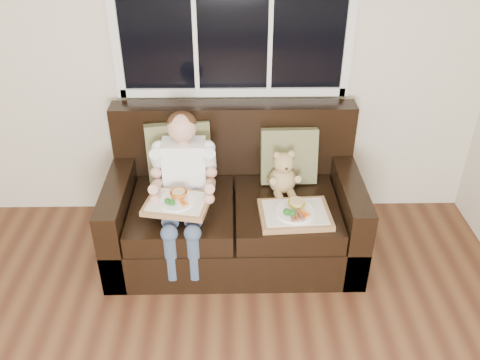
{
  "coord_description": "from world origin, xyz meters",
  "views": [
    {
      "loc": [
        0.43,
        -0.88,
        2.39
      ],
      "look_at": [
        0.48,
        1.85,
        0.65
      ],
      "focal_mm": 38.0,
      "sensor_mm": 36.0,
      "label": 1
    }
  ],
  "objects_px": {
    "child": "(184,176)",
    "teddy_bear": "(283,175)",
    "tray_left": "(177,202)",
    "loveseat": "(234,209)",
    "tray_right": "(295,213)"
  },
  "relations": [
    {
      "from": "child",
      "to": "teddy_bear",
      "type": "xyz_separation_m",
      "value": [
        0.66,
        0.12,
        -0.08
      ]
    },
    {
      "from": "tray_right",
      "to": "child",
      "type": "bearing_deg",
      "value": 162.92
    },
    {
      "from": "child",
      "to": "teddy_bear",
      "type": "height_order",
      "value": "child"
    },
    {
      "from": "loveseat",
      "to": "tray_right",
      "type": "distance_m",
      "value": 0.51
    },
    {
      "from": "teddy_bear",
      "to": "tray_left",
      "type": "bearing_deg",
      "value": -164.71
    },
    {
      "from": "child",
      "to": "tray_left",
      "type": "height_order",
      "value": "child"
    },
    {
      "from": "teddy_bear",
      "to": "tray_left",
      "type": "distance_m",
      "value": 0.75
    },
    {
      "from": "child",
      "to": "teddy_bear",
      "type": "bearing_deg",
      "value": 10.66
    },
    {
      "from": "tray_left",
      "to": "tray_right",
      "type": "bearing_deg",
      "value": 10.88
    },
    {
      "from": "loveseat",
      "to": "teddy_bear",
      "type": "distance_m",
      "value": 0.43
    },
    {
      "from": "child",
      "to": "teddy_bear",
      "type": "distance_m",
      "value": 0.67
    },
    {
      "from": "loveseat",
      "to": "child",
      "type": "xyz_separation_m",
      "value": [
        -0.33,
        -0.12,
        0.35
      ]
    },
    {
      "from": "loveseat",
      "to": "tray_right",
      "type": "xyz_separation_m",
      "value": [
        0.38,
        -0.3,
        0.17
      ]
    },
    {
      "from": "tray_left",
      "to": "tray_right",
      "type": "distance_m",
      "value": 0.75
    },
    {
      "from": "child",
      "to": "tray_right",
      "type": "xyz_separation_m",
      "value": [
        0.71,
        -0.17,
        -0.18
      ]
    }
  ]
}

